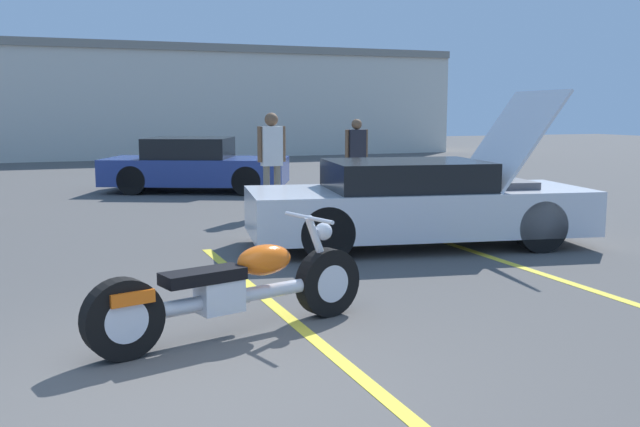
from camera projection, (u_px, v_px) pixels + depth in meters
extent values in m
plane|color=#514F4C|center=(197.00, 400.00, 4.64)|extent=(80.00, 80.00, 0.00)
cube|color=yellow|center=(272.00, 304.00, 6.91)|extent=(0.12, 5.86, 0.01)
cube|color=yellow|center=(548.00, 276.00, 8.09)|extent=(0.12, 5.86, 0.01)
cube|color=beige|center=(62.00, 101.00, 27.50)|extent=(32.00, 4.00, 4.40)
cube|color=gray|center=(59.00, 47.00, 27.21)|extent=(32.00, 4.20, 0.30)
cylinder|color=black|center=(328.00, 282.00, 6.50)|extent=(0.64, 0.32, 0.62)
cylinder|color=black|center=(123.00, 319.00, 5.36)|extent=(0.64, 0.32, 0.62)
cylinder|color=silver|center=(328.00, 282.00, 6.50)|extent=(0.37, 0.25, 0.34)
cylinder|color=silver|center=(123.00, 319.00, 5.36)|extent=(0.37, 0.25, 0.34)
cylinder|color=silver|center=(235.00, 297.00, 5.92)|extent=(1.62, 0.55, 0.12)
cube|color=silver|center=(220.00, 295.00, 5.83)|extent=(0.41, 0.33, 0.28)
ellipsoid|color=orange|center=(264.00, 260.00, 6.06)|extent=(0.56, 0.40, 0.26)
cube|color=black|center=(203.00, 276.00, 5.72)|extent=(0.72, 0.43, 0.10)
cube|color=orange|center=(128.00, 296.00, 5.36)|extent=(0.39, 0.30, 0.10)
cylinder|color=silver|center=(319.00, 249.00, 6.40)|extent=(0.31, 0.15, 0.62)
cylinder|color=silver|center=(309.00, 218.00, 6.28)|extent=(0.22, 0.68, 0.04)
sphere|color=silver|center=(323.00, 231.00, 6.40)|extent=(0.16, 0.16, 0.16)
cylinder|color=silver|center=(181.00, 310.00, 5.76)|extent=(1.24, 0.42, 0.09)
cube|color=silver|center=(418.00, 210.00, 9.85)|extent=(4.88, 2.54, 0.60)
cube|color=black|center=(406.00, 175.00, 9.74)|extent=(2.34, 1.91, 0.39)
cylinder|color=black|center=(540.00, 226.00, 9.41)|extent=(0.72, 0.34, 0.69)
cylinder|color=black|center=(492.00, 211.00, 10.87)|extent=(0.72, 0.34, 0.69)
cylinder|color=black|center=(327.00, 233.00, 8.86)|extent=(0.72, 0.34, 0.69)
cylinder|color=black|center=(306.00, 216.00, 10.33)|extent=(0.72, 0.34, 0.69)
cube|color=silver|center=(510.00, 139.00, 9.96)|extent=(1.24, 1.74, 1.36)
cube|color=#4C4C51|center=(505.00, 190.00, 10.05)|extent=(0.76, 1.04, 0.28)
cube|color=navy|center=(197.00, 171.00, 16.46)|extent=(4.51, 3.36, 0.59)
cube|color=black|center=(189.00, 148.00, 16.39)|extent=(2.37, 2.26, 0.46)
cylinder|color=black|center=(247.00, 181.00, 15.63)|extent=(0.68, 0.47, 0.65)
cylinder|color=black|center=(257.00, 174.00, 17.21)|extent=(0.68, 0.47, 0.65)
cylinder|color=black|center=(132.00, 180.00, 15.76)|extent=(0.68, 0.47, 0.65)
cylinder|color=black|center=(153.00, 174.00, 17.34)|extent=(0.68, 0.47, 0.65)
cylinder|color=gray|center=(267.00, 191.00, 12.70)|extent=(0.12, 0.12, 0.88)
cylinder|color=gray|center=(277.00, 190.00, 12.77)|extent=(0.12, 0.12, 0.88)
cube|color=white|center=(272.00, 146.00, 12.62)|extent=(0.36, 0.20, 0.70)
cylinder|color=brown|center=(260.00, 144.00, 12.53)|extent=(0.08, 0.08, 0.63)
cylinder|color=brown|center=(283.00, 144.00, 12.69)|extent=(0.08, 0.08, 0.63)
sphere|color=brown|center=(271.00, 119.00, 12.55)|extent=(0.24, 0.24, 0.24)
cylinder|color=#38476B|center=(352.00, 180.00, 15.08)|extent=(0.12, 0.12, 0.81)
cylinder|color=#38476B|center=(361.00, 179.00, 15.16)|extent=(0.12, 0.12, 0.81)
cube|color=#26262D|center=(356.00, 145.00, 15.01)|extent=(0.36, 0.20, 0.64)
cylinder|color=brown|center=(347.00, 144.00, 14.93)|extent=(0.08, 0.08, 0.58)
cylinder|color=brown|center=(366.00, 143.00, 15.09)|extent=(0.08, 0.08, 0.58)
sphere|color=brown|center=(357.00, 124.00, 14.95)|extent=(0.22, 0.22, 0.22)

